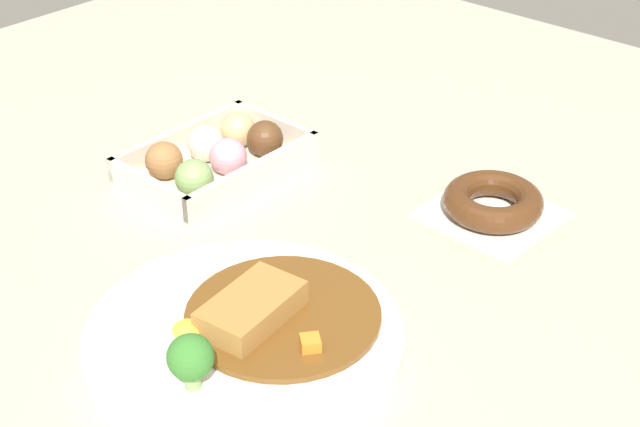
# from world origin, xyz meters

# --- Properties ---
(ground_plane) EXTENTS (1.60, 1.60, 0.00)m
(ground_plane) POSITION_xyz_m (0.00, 0.00, 0.00)
(ground_plane) COLOR #B2A893
(curry_plate) EXTENTS (0.29, 0.29, 0.07)m
(curry_plate) POSITION_xyz_m (-0.11, -0.07, 0.01)
(curry_plate) COLOR white
(curry_plate) RESTS_ON ground_plane
(donut_box) EXTENTS (0.21, 0.14, 0.06)m
(donut_box) POSITION_xyz_m (0.08, 0.17, 0.02)
(donut_box) COLOR beige
(donut_box) RESTS_ON ground_plane
(chocolate_ring_donut) EXTENTS (0.14, 0.14, 0.03)m
(chocolate_ring_donut) POSITION_xyz_m (0.23, -0.12, 0.02)
(chocolate_ring_donut) COLOR white
(chocolate_ring_donut) RESTS_ON ground_plane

